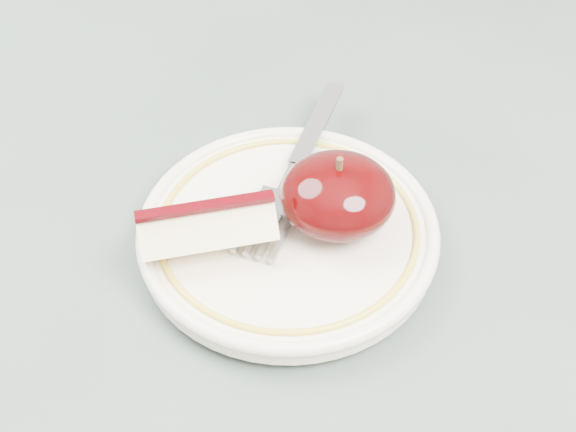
{
  "coord_description": "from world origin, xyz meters",
  "views": [
    {
      "loc": [
        0.01,
        -0.29,
        1.13
      ],
      "look_at": [
        0.02,
        0.04,
        0.78
      ],
      "focal_mm": 50.0,
      "sensor_mm": 36.0,
      "label": 1
    }
  ],
  "objects_px": {
    "plate": "(288,232)",
    "apple_half": "(338,195)",
    "fork": "(296,167)",
    "table": "(261,372)"
  },
  "relations": [
    {
      "from": "apple_half",
      "to": "plate",
      "type": "bearing_deg",
      "value": -170.47
    },
    {
      "from": "plate",
      "to": "table",
      "type": "bearing_deg",
      "value": -118.64
    },
    {
      "from": "table",
      "to": "plate",
      "type": "distance_m",
      "value": 0.11
    },
    {
      "from": "apple_half",
      "to": "fork",
      "type": "height_order",
      "value": "apple_half"
    },
    {
      "from": "fork",
      "to": "apple_half",
      "type": "bearing_deg",
      "value": -130.76
    },
    {
      "from": "apple_half",
      "to": "fork",
      "type": "relative_size",
      "value": 0.42
    },
    {
      "from": "table",
      "to": "apple_half",
      "type": "distance_m",
      "value": 0.14
    },
    {
      "from": "plate",
      "to": "fork",
      "type": "height_order",
      "value": "fork"
    },
    {
      "from": "fork",
      "to": "plate",
      "type": "bearing_deg",
      "value": -167.05
    },
    {
      "from": "plate",
      "to": "apple_half",
      "type": "distance_m",
      "value": 0.04
    }
  ]
}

